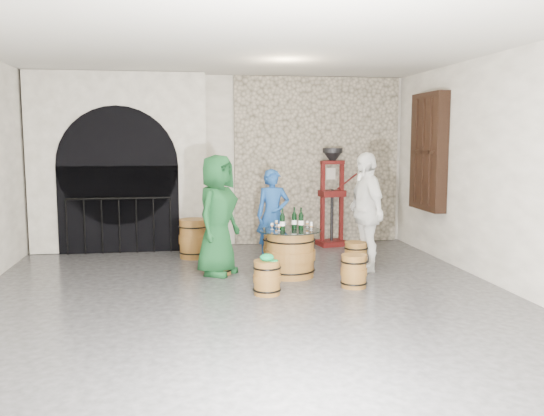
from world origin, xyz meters
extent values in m
plane|color=#2A2A2D|center=(0.00, 0.00, 0.00)|extent=(8.00, 8.00, 0.00)
plane|color=silver|center=(0.00, 4.00, 1.60)|extent=(8.00, 0.00, 8.00)
plane|color=silver|center=(0.00, -4.00, 1.60)|extent=(8.00, 0.00, 8.00)
plane|color=silver|center=(3.50, 0.00, 1.60)|extent=(0.00, 8.00, 8.00)
plane|color=beige|center=(0.00, 0.00, 3.20)|extent=(8.00, 8.00, 0.00)
cube|color=#AFA18B|center=(1.80, 3.94, 1.60)|extent=(3.20, 0.12, 3.18)
cube|color=silver|center=(-1.90, 3.75, 1.60)|extent=(3.10, 0.50, 3.18)
cube|color=black|center=(-1.90, 3.48, 0.78)|extent=(2.10, 0.03, 1.55)
cylinder|color=black|center=(-1.90, 3.48, 1.55)|extent=(2.10, 0.03, 2.10)
cylinder|color=black|center=(-1.90, 3.42, 0.98)|extent=(1.79, 0.04, 0.04)
cylinder|color=black|center=(-2.79, 3.42, 0.49)|extent=(0.02, 0.02, 0.98)
cylinder|color=black|center=(-2.50, 3.42, 0.49)|extent=(0.02, 0.02, 0.98)
cylinder|color=black|center=(-2.20, 3.42, 0.49)|extent=(0.02, 0.02, 0.98)
cylinder|color=black|center=(-1.90, 3.42, 0.49)|extent=(0.02, 0.02, 0.98)
cylinder|color=black|center=(-1.60, 3.42, 0.49)|extent=(0.02, 0.02, 0.98)
cylinder|color=black|center=(-1.31, 3.42, 0.49)|extent=(0.02, 0.02, 0.98)
cylinder|color=black|center=(-1.01, 3.42, 0.49)|extent=(0.02, 0.02, 0.98)
cube|color=black|center=(3.39, 2.40, 1.80)|extent=(0.20, 1.10, 2.00)
cube|color=black|center=(3.34, 2.40, 1.80)|extent=(0.06, 0.88, 1.76)
cube|color=black|center=(3.37, 2.40, 1.80)|extent=(0.22, 0.92, 0.06)
cube|color=black|center=(3.37, 2.11, 1.80)|extent=(0.22, 0.06, 1.80)
cube|color=black|center=(3.37, 2.40, 1.80)|extent=(0.22, 0.06, 1.80)
cube|color=black|center=(3.37, 2.69, 1.80)|extent=(0.22, 0.06, 1.80)
cylinder|color=brown|center=(0.77, 1.27, 0.33)|extent=(0.69, 0.69, 0.66)
cylinder|color=brown|center=(0.77, 1.27, 0.33)|extent=(0.74, 0.74, 0.14)
torus|color=black|center=(0.77, 1.27, 0.10)|extent=(0.74, 0.74, 0.02)
torus|color=black|center=(0.77, 1.27, 0.55)|extent=(0.74, 0.74, 0.02)
cylinder|color=brown|center=(0.77, 1.27, 0.67)|extent=(0.71, 0.71, 0.02)
cylinder|color=black|center=(0.77, 1.27, 0.69)|extent=(0.90, 0.90, 0.01)
cylinder|color=brown|center=(-0.26, 1.56, 0.22)|extent=(0.34, 0.34, 0.43)
cylinder|color=brown|center=(-0.26, 1.56, 0.22)|extent=(0.36, 0.36, 0.10)
torus|color=black|center=(-0.26, 1.56, 0.07)|extent=(0.38, 0.38, 0.02)
torus|color=black|center=(-0.26, 1.56, 0.36)|extent=(0.38, 0.38, 0.02)
cylinder|color=brown|center=(-0.26, 1.56, 0.44)|extent=(0.35, 0.35, 0.02)
cylinder|color=brown|center=(0.70, 2.33, 0.22)|extent=(0.34, 0.34, 0.43)
cylinder|color=brown|center=(0.70, 2.33, 0.22)|extent=(0.36, 0.36, 0.10)
torus|color=black|center=(0.70, 2.33, 0.07)|extent=(0.38, 0.38, 0.02)
torus|color=black|center=(0.70, 2.33, 0.36)|extent=(0.38, 0.38, 0.02)
cylinder|color=brown|center=(0.70, 2.33, 0.44)|extent=(0.35, 0.35, 0.02)
cylinder|color=brown|center=(1.82, 1.43, 0.22)|extent=(0.34, 0.34, 0.43)
cylinder|color=brown|center=(1.82, 1.43, 0.22)|extent=(0.36, 0.36, 0.10)
torus|color=black|center=(1.82, 1.43, 0.07)|extent=(0.38, 0.38, 0.02)
torus|color=black|center=(1.82, 1.43, 0.36)|extent=(0.38, 0.38, 0.02)
cylinder|color=brown|center=(1.82, 1.43, 0.44)|extent=(0.35, 0.35, 0.02)
cylinder|color=brown|center=(1.51, 0.50, 0.22)|extent=(0.34, 0.34, 0.43)
cylinder|color=brown|center=(1.51, 0.50, 0.22)|extent=(0.36, 0.36, 0.10)
torus|color=black|center=(1.51, 0.50, 0.07)|extent=(0.38, 0.38, 0.02)
torus|color=black|center=(1.51, 0.50, 0.36)|extent=(0.38, 0.38, 0.02)
cylinder|color=brown|center=(1.51, 0.50, 0.44)|extent=(0.35, 0.35, 0.02)
cylinder|color=brown|center=(0.28, 0.32, 0.22)|extent=(0.34, 0.34, 0.43)
cylinder|color=brown|center=(0.28, 0.32, 0.22)|extent=(0.36, 0.36, 0.10)
torus|color=black|center=(0.28, 0.32, 0.07)|extent=(0.38, 0.38, 0.02)
torus|color=black|center=(0.28, 0.32, 0.36)|extent=(0.38, 0.38, 0.02)
cylinder|color=brown|center=(0.28, 0.32, 0.44)|extent=(0.35, 0.35, 0.02)
ellipsoid|color=#0C8643|center=(0.28, 0.32, 0.49)|extent=(0.18, 0.18, 0.10)
cylinder|color=#0C8643|center=(0.36, 0.29, 0.46)|extent=(0.12, 0.12, 0.01)
imported|color=#12421E|center=(-0.28, 1.56, 0.90)|extent=(0.96, 1.05, 1.79)
imported|color=navy|center=(0.69, 2.41, 0.76)|extent=(0.57, 0.38, 1.53)
imported|color=white|center=(1.98, 1.45, 0.91)|extent=(0.53, 1.10, 1.83)
cylinder|color=black|center=(0.64, 1.22, 0.81)|extent=(0.07, 0.07, 0.22)
cylinder|color=white|center=(0.64, 1.22, 0.80)|extent=(0.08, 0.08, 0.06)
cone|color=black|center=(0.64, 1.22, 0.93)|extent=(0.07, 0.07, 0.05)
cylinder|color=black|center=(0.64, 1.22, 0.99)|extent=(0.03, 0.03, 0.07)
cylinder|color=black|center=(0.93, 1.27, 0.81)|extent=(0.07, 0.07, 0.22)
cylinder|color=white|center=(0.93, 1.27, 0.80)|extent=(0.08, 0.08, 0.06)
cone|color=black|center=(0.93, 1.27, 0.93)|extent=(0.07, 0.07, 0.05)
cylinder|color=black|center=(0.93, 1.27, 0.99)|extent=(0.03, 0.03, 0.07)
cylinder|color=black|center=(0.84, 1.34, 0.81)|extent=(0.07, 0.07, 0.22)
cylinder|color=white|center=(0.84, 1.34, 0.80)|extent=(0.08, 0.08, 0.06)
cone|color=black|center=(0.84, 1.34, 0.93)|extent=(0.07, 0.07, 0.05)
cylinder|color=black|center=(0.84, 1.34, 0.99)|extent=(0.03, 0.03, 0.07)
cylinder|color=brown|center=(-0.62, 2.82, 0.32)|extent=(0.46, 0.46, 0.65)
cylinder|color=brown|center=(-0.62, 2.82, 0.32)|extent=(0.49, 0.49, 0.14)
torus|color=black|center=(-0.62, 2.82, 0.10)|extent=(0.50, 0.50, 0.02)
torus|color=black|center=(-0.62, 2.82, 0.54)|extent=(0.50, 0.50, 0.02)
cylinder|color=brown|center=(-0.62, 2.82, 0.66)|extent=(0.47, 0.47, 0.02)
cube|color=#51110D|center=(2.01, 3.55, 0.05)|extent=(0.57, 0.49, 0.10)
cube|color=#51110D|center=(2.01, 3.55, 1.00)|extent=(0.50, 0.37, 0.12)
cube|color=#51110D|center=(2.01, 3.55, 1.58)|extent=(0.47, 0.20, 0.07)
cylinder|color=black|center=(2.01, 3.55, 0.59)|extent=(0.05, 0.05, 0.98)
cylinder|color=black|center=(2.01, 3.55, 1.81)|extent=(0.37, 0.37, 0.09)
cone|color=black|center=(2.01, 3.55, 1.69)|extent=(0.37, 0.37, 0.20)
cube|color=#51110D|center=(1.81, 3.51, 0.83)|extent=(0.08, 0.08, 1.56)
cube|color=#51110D|center=(2.20, 3.58, 0.83)|extent=(0.08, 0.08, 1.56)
cylinder|color=#51110D|center=(2.30, 3.56, 1.22)|extent=(0.42, 0.10, 0.31)
cube|color=silver|center=(2.05, 3.86, 1.35)|extent=(0.18, 0.10, 0.22)
camera|label=1|loc=(-0.81, -6.94, 2.04)|focal=38.00mm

